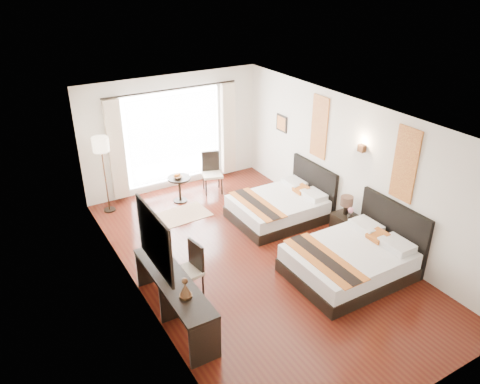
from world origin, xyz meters
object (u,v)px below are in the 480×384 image
table_lamp (347,202)px  fruit_bowl (178,177)px  bed_far (281,206)px  nightstand (346,226)px  window_chair (212,180)px  television (159,250)px  side_table (180,189)px  console_desk (174,299)px  vase (350,216)px  bed_near (352,259)px  desk_chair (188,279)px  floor_lamp (101,149)px

table_lamp → fruit_bowl: table_lamp is taller
bed_far → nightstand: bearing=-62.4°
bed_far → window_chair: bed_far is taller
fruit_bowl → window_chair: window_chair is taller
bed_far → television: bearing=-159.2°
table_lamp → side_table: 3.90m
console_desk → bed_far: bearing=28.5°
table_lamp → vase: table_lamp is taller
bed_near → desk_chair: size_ratio=2.22×
television → floor_lamp: floor_lamp is taller
table_lamp → fruit_bowl: bearing=126.9°
desk_chair → floor_lamp: size_ratio=0.54×
table_lamp → desk_chair: bearing=-178.6°
fruit_bowl → television: bearing=-118.2°
window_chair → fruit_bowl: bearing=-66.4°
side_table → vase: bearing=-55.9°
side_table → television: bearing=-118.6°
bed_near → floor_lamp: size_ratio=1.21×
console_desk → window_chair: bearing=55.0°
bed_far → television: 3.58m
bed_near → desk_chair: 2.96m
nightstand → console_desk: bearing=-173.2°
console_desk → fruit_bowl: (1.68, 3.64, 0.26)m
nightstand → fruit_bowl: bearing=126.2°
bed_near → window_chair: 4.33m
vase → desk_chair: size_ratio=0.14×
nightstand → window_chair: size_ratio=0.53×
television → console_desk: bearing=-173.9°
console_desk → bed_near: bearing=-9.5°
desk_chair → bed_near: bearing=151.9°
bed_far → television: television is taller
vase → floor_lamp: (-3.82, 3.71, 0.93)m
fruit_bowl → window_chair: bearing=6.3°
floor_lamp → side_table: size_ratio=2.87×
bed_far → vase: size_ratio=14.97×
bed_near → bed_far: bearing=88.2°
desk_chair → fruit_bowl: size_ratio=4.54×
bed_far → floor_lamp: (-3.17, 2.27, 1.21)m
bed_far → nightstand: (0.69, -1.32, -0.04)m
floor_lamp → window_chair: floor_lamp is taller
vase → desk_chair: (-3.51, 0.09, -0.27)m
floor_lamp → side_table: floor_lamp is taller
bed_near → console_desk: (-3.23, 0.54, 0.07)m
nightstand → floor_lamp: (-3.86, 3.59, 1.24)m
console_desk → side_table: console_desk is taller
bed_near → vase: 1.18m
table_lamp → desk_chair: size_ratio=0.42×
bed_near → vase: (0.73, 0.89, 0.26)m
bed_near → floor_lamp: floor_lamp is taller
television → desk_chair: size_ratio=0.80×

